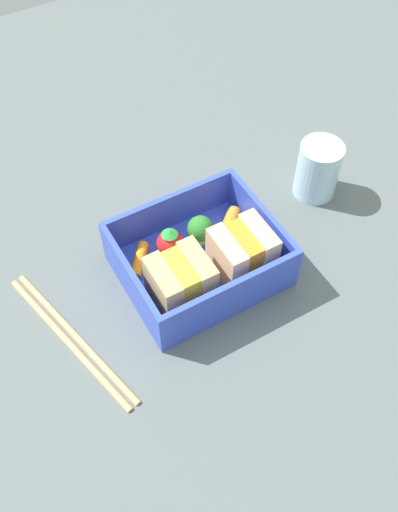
{
  "coord_description": "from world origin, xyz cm",
  "views": [
    {
      "loc": [
        17.87,
        31.18,
        50.87
      ],
      "look_at": [
        0.0,
        0.0,
        2.7
      ],
      "focal_mm": 40.0,
      "sensor_mm": 36.0,
      "label": 1
    }
  ],
  "objects_px": {
    "carrot_stick_far_left": "(228,226)",
    "broccoli_floret": "(200,229)",
    "sandwich_left": "(242,253)",
    "chopstick_pair": "(72,337)",
    "strawberry_far_left": "(170,243)",
    "sandwich_center_left": "(181,281)",
    "drinking_glass": "(318,170)",
    "carrot_stick_left": "(139,260)"
  },
  "relations": [
    {
      "from": "carrot_stick_far_left",
      "to": "sandwich_center_left",
      "type": "bearing_deg",
      "value": 29.89
    },
    {
      "from": "chopstick_pair",
      "to": "drinking_glass",
      "type": "xyz_separation_m",
      "value": [
        -0.33,
        -0.04,
        0.03
      ]
    },
    {
      "from": "strawberry_far_left",
      "to": "broccoli_floret",
      "type": "bearing_deg",
      "value": 173.33
    },
    {
      "from": "broccoli_floret",
      "to": "carrot_stick_left",
      "type": "relative_size",
      "value": 0.86
    },
    {
      "from": "strawberry_far_left",
      "to": "chopstick_pair",
      "type": "xyz_separation_m",
      "value": [
        0.13,
        0.04,
        -0.02
      ]
    },
    {
      "from": "carrot_stick_far_left",
      "to": "strawberry_far_left",
      "type": "height_order",
      "value": "strawberry_far_left"
    },
    {
      "from": "carrot_stick_far_left",
      "to": "chopstick_pair",
      "type": "xyz_separation_m",
      "value": [
        0.2,
        0.03,
        -0.02
      ]
    },
    {
      "from": "sandwich_left",
      "to": "chopstick_pair",
      "type": "relative_size",
      "value": 0.29
    },
    {
      "from": "sandwich_center_left",
      "to": "drinking_glass",
      "type": "height_order",
      "value": "drinking_glass"
    },
    {
      "from": "sandwich_center_left",
      "to": "drinking_glass",
      "type": "xyz_separation_m",
      "value": [
        -0.22,
        -0.06,
        -0.0
      ]
    },
    {
      "from": "sandwich_left",
      "to": "strawberry_far_left",
      "type": "relative_size",
      "value": 1.6
    },
    {
      "from": "carrot_stick_far_left",
      "to": "drinking_glass",
      "type": "height_order",
      "value": "drinking_glass"
    },
    {
      "from": "strawberry_far_left",
      "to": "carrot_stick_far_left",
      "type": "bearing_deg",
      "value": 174.73
    },
    {
      "from": "carrot_stick_far_left",
      "to": "strawberry_far_left",
      "type": "relative_size",
      "value": 1.37
    },
    {
      "from": "carrot_stick_left",
      "to": "drinking_glass",
      "type": "bearing_deg",
      "value": -179.52
    },
    {
      "from": "carrot_stick_far_left",
      "to": "carrot_stick_left",
      "type": "xyz_separation_m",
      "value": [
        0.11,
        -0.01,
        -0.0
      ]
    },
    {
      "from": "sandwich_left",
      "to": "carrot_stick_far_left",
      "type": "xyz_separation_m",
      "value": [
        -0.02,
        -0.05,
        -0.02
      ]
    },
    {
      "from": "carrot_stick_left",
      "to": "chopstick_pair",
      "type": "height_order",
      "value": "carrot_stick_left"
    },
    {
      "from": "chopstick_pair",
      "to": "carrot_stick_far_left",
      "type": "bearing_deg",
      "value": -170.68
    },
    {
      "from": "sandwich_left",
      "to": "carrot_stick_left",
      "type": "xyz_separation_m",
      "value": [
        0.09,
        -0.06,
        -0.02
      ]
    },
    {
      "from": "carrot_stick_left",
      "to": "chopstick_pair",
      "type": "relative_size",
      "value": 0.22
    },
    {
      "from": "drinking_glass",
      "to": "broccoli_floret",
      "type": "bearing_deg",
      "value": 2.98
    },
    {
      "from": "carrot_stick_far_left",
      "to": "broccoli_floret",
      "type": "distance_m",
      "value": 0.04
    },
    {
      "from": "sandwich_left",
      "to": "carrot_stick_left",
      "type": "distance_m",
      "value": 0.11
    },
    {
      "from": "carrot_stick_far_left",
      "to": "chopstick_pair",
      "type": "relative_size",
      "value": 0.25
    },
    {
      "from": "broccoli_floret",
      "to": "drinking_glass",
      "type": "distance_m",
      "value": 0.16
    },
    {
      "from": "broccoli_floret",
      "to": "strawberry_far_left",
      "type": "height_order",
      "value": "broccoli_floret"
    },
    {
      "from": "strawberry_far_left",
      "to": "sandwich_left",
      "type": "bearing_deg",
      "value": 133.76
    },
    {
      "from": "sandwich_center_left",
      "to": "carrot_stick_far_left",
      "type": "distance_m",
      "value": 0.1
    },
    {
      "from": "strawberry_far_left",
      "to": "carrot_stick_left",
      "type": "xyz_separation_m",
      "value": [
        0.04,
        -0.0,
        -0.01
      ]
    },
    {
      "from": "sandwich_center_left",
      "to": "strawberry_far_left",
      "type": "distance_m",
      "value": 0.06
    },
    {
      "from": "sandwich_center_left",
      "to": "strawberry_far_left",
      "type": "height_order",
      "value": "sandwich_center_left"
    },
    {
      "from": "broccoli_floret",
      "to": "chopstick_pair",
      "type": "bearing_deg",
      "value": 11.94
    },
    {
      "from": "strawberry_far_left",
      "to": "sandwich_center_left",
      "type": "bearing_deg",
      "value": 72.56
    },
    {
      "from": "carrot_stick_far_left",
      "to": "carrot_stick_left",
      "type": "bearing_deg",
      "value": -4.76
    },
    {
      "from": "carrot_stick_far_left",
      "to": "broccoli_floret",
      "type": "xyz_separation_m",
      "value": [
        0.03,
        -0.0,
        0.01
      ]
    },
    {
      "from": "carrot_stick_far_left",
      "to": "broccoli_floret",
      "type": "bearing_deg",
      "value": -3.85
    },
    {
      "from": "broccoli_floret",
      "to": "strawberry_far_left",
      "type": "relative_size",
      "value": 1.04
    },
    {
      "from": "carrot_stick_far_left",
      "to": "drinking_glass",
      "type": "relative_size",
      "value": 0.7
    },
    {
      "from": "sandwich_center_left",
      "to": "strawberry_far_left",
      "type": "xyz_separation_m",
      "value": [
        -0.02,
        -0.06,
        -0.01
      ]
    },
    {
      "from": "sandwich_left",
      "to": "broccoli_floret",
      "type": "bearing_deg",
      "value": -69.92
    },
    {
      "from": "broccoli_floret",
      "to": "carrot_stick_far_left",
      "type": "bearing_deg",
      "value": 176.15
    }
  ]
}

